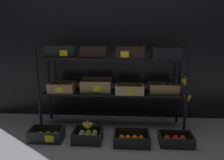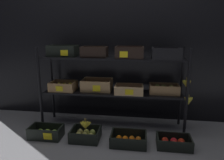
{
  "view_description": "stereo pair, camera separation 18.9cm",
  "coord_description": "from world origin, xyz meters",
  "px_view_note": "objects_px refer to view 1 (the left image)",
  "views": [
    {
      "loc": [
        0.15,
        -2.4,
        1.17
      ],
      "look_at": [
        0.0,
        0.0,
        0.6
      ],
      "focal_mm": 32.74,
      "sensor_mm": 36.0,
      "label": 1
    },
    {
      "loc": [
        0.33,
        -2.38,
        1.17
      ],
      "look_at": [
        0.0,
        0.0,
        0.6
      ],
      "focal_mm": 32.74,
      "sensor_mm": 36.0,
      "label": 2
    }
  ],
  "objects_px": {
    "crate_ground_apple_green": "(47,136)",
    "crate_ground_pear": "(88,136)",
    "crate_ground_apple_red": "(176,140)",
    "banana_bunch_loose": "(88,126)",
    "crate_ground_tangerine": "(131,140)",
    "display_rack": "(113,75)"
  },
  "relations": [
    {
      "from": "display_rack",
      "to": "crate_ground_apple_green",
      "type": "relative_size",
      "value": 4.96
    },
    {
      "from": "crate_ground_pear",
      "to": "crate_ground_apple_red",
      "type": "bearing_deg",
      "value": -1.21
    },
    {
      "from": "display_rack",
      "to": "crate_ground_pear",
      "type": "height_order",
      "value": "display_rack"
    },
    {
      "from": "crate_ground_apple_red",
      "to": "banana_bunch_loose",
      "type": "relative_size",
      "value": 2.62
    },
    {
      "from": "crate_ground_apple_red",
      "to": "banana_bunch_loose",
      "type": "bearing_deg",
      "value": 178.91
    },
    {
      "from": "banana_bunch_loose",
      "to": "crate_ground_tangerine",
      "type": "bearing_deg",
      "value": -3.52
    },
    {
      "from": "crate_ground_apple_green",
      "to": "crate_ground_pear",
      "type": "height_order",
      "value": "crate_ground_apple_green"
    },
    {
      "from": "crate_ground_apple_green",
      "to": "crate_ground_pear",
      "type": "xyz_separation_m",
      "value": [
        0.45,
        0.02,
        0.0
      ]
    },
    {
      "from": "crate_ground_tangerine",
      "to": "crate_ground_apple_red",
      "type": "relative_size",
      "value": 1.07
    },
    {
      "from": "crate_ground_apple_green",
      "to": "banana_bunch_loose",
      "type": "relative_size",
      "value": 2.71
    },
    {
      "from": "crate_ground_apple_green",
      "to": "crate_ground_apple_red",
      "type": "distance_m",
      "value": 1.4
    },
    {
      "from": "crate_ground_tangerine",
      "to": "banana_bunch_loose",
      "type": "xyz_separation_m",
      "value": [
        -0.48,
        0.03,
        0.13
      ]
    },
    {
      "from": "display_rack",
      "to": "crate_ground_pear",
      "type": "relative_size",
      "value": 5.7
    },
    {
      "from": "crate_ground_apple_green",
      "to": "crate_ground_tangerine",
      "type": "height_order",
      "value": "crate_ground_apple_green"
    },
    {
      "from": "crate_ground_pear",
      "to": "crate_ground_apple_red",
      "type": "height_order",
      "value": "crate_ground_pear"
    },
    {
      "from": "crate_ground_tangerine",
      "to": "crate_ground_apple_red",
      "type": "distance_m",
      "value": 0.47
    },
    {
      "from": "banana_bunch_loose",
      "to": "display_rack",
      "type": "bearing_deg",
      "value": 56.54
    },
    {
      "from": "display_rack",
      "to": "banana_bunch_loose",
      "type": "xyz_separation_m",
      "value": [
        -0.25,
        -0.38,
        -0.49
      ]
    },
    {
      "from": "display_rack",
      "to": "crate_ground_apple_green",
      "type": "bearing_deg",
      "value": -150.85
    },
    {
      "from": "crate_ground_apple_green",
      "to": "crate_ground_tangerine",
      "type": "relative_size",
      "value": 0.96
    },
    {
      "from": "display_rack",
      "to": "crate_ground_tangerine",
      "type": "bearing_deg",
      "value": -61.01
    },
    {
      "from": "crate_ground_apple_green",
      "to": "crate_ground_apple_red",
      "type": "height_order",
      "value": "crate_ground_apple_green"
    }
  ]
}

